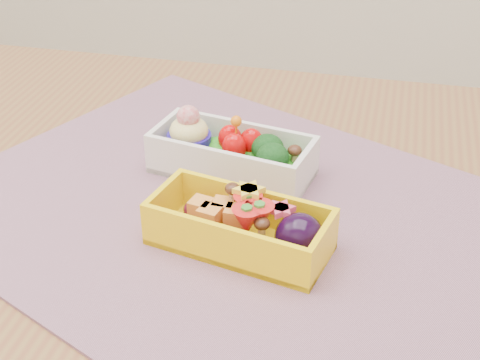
% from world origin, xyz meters
% --- Properties ---
extents(table, '(1.20, 0.80, 0.75)m').
position_xyz_m(table, '(0.00, 0.00, 0.65)').
color(table, brown).
rests_on(table, ground).
extents(placemat, '(0.72, 0.65, 0.00)m').
position_xyz_m(placemat, '(-0.01, 0.01, 0.75)').
color(placemat, '#A37085').
rests_on(placemat, table).
extents(bento_white, '(0.19, 0.11, 0.07)m').
position_xyz_m(bento_white, '(-0.03, 0.09, 0.78)').
color(bento_white, silver).
rests_on(bento_white, placemat).
extents(bento_yellow, '(0.18, 0.11, 0.06)m').
position_xyz_m(bento_yellow, '(0.01, -0.04, 0.78)').
color(bento_yellow, yellow).
rests_on(bento_yellow, placemat).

